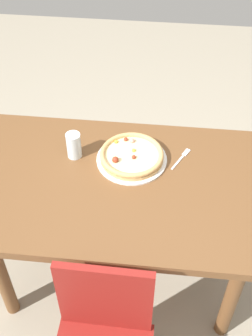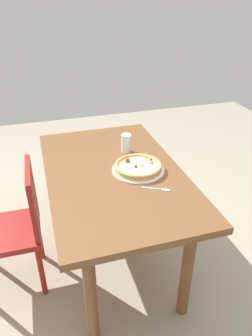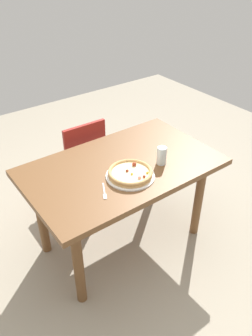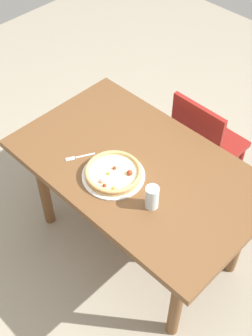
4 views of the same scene
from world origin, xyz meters
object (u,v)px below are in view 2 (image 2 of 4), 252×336
dining_table (114,185)px  chair_near (18,225)px  fork (158,189)px  drinking_glass (126,143)px  pizza (138,166)px  plate (138,170)px

dining_table → chair_near: size_ratio=1.61×
dining_table → chair_near: 0.66m
fork → drinking_glass: 0.52m
chair_near → fork: (0.28, 0.83, 0.29)m
dining_table → pizza: pizza is taller
plate → fork: plate is taller
chair_near → pizza: size_ratio=2.86×
pizza → plate: bearing=-18.5°
chair_near → pizza: chair_near is taller
dining_table → chair_near: chair_near is taller
chair_near → drinking_glass: bearing=-72.4°
chair_near → plate: size_ratio=2.58×
chair_near → plate: bearing=-91.9°
dining_table → drinking_glass: size_ratio=10.57×
pizza → chair_near: bearing=-92.7°
dining_table → drinking_glass: bearing=147.0°
dining_table → chair_near: (0.00, -0.64, -0.19)m
plate → fork: bearing=9.9°
fork → drinking_glass: (-0.51, -0.04, 0.06)m
dining_table → fork: fork is taller
chair_near → plate: (0.04, 0.79, 0.29)m
plate → chair_near: bearing=-92.8°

